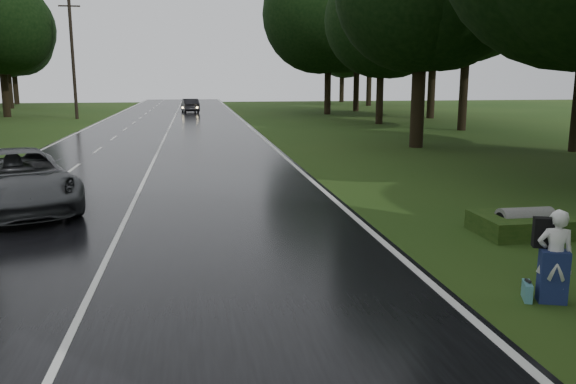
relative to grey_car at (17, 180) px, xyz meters
name	(u,v)px	position (x,y,z in m)	size (l,w,h in m)	color
ground	(92,292)	(3.02, -6.71, -0.85)	(160.00, 160.00, 0.00)	#253E12
road	(159,149)	(3.02, 13.29, -0.83)	(12.00, 140.00, 0.04)	black
lane_center	(159,149)	(3.02, 13.29, -0.81)	(0.12, 140.00, 0.01)	silver
grey_car	(17,180)	(0.00, 0.00, 0.00)	(2.69, 5.84, 1.62)	#45474A
far_car	(190,106)	(4.41, 44.87, -0.09)	(1.52, 4.35, 1.43)	black
hitchhiker	(554,259)	(10.44, -8.34, -0.14)	(0.65, 0.63, 1.54)	silver
suitcase	(527,291)	(10.11, -8.21, -0.70)	(0.12, 0.41, 0.29)	teal
culvert	(524,234)	(12.33, -4.44, -0.85)	(0.63, 0.63, 1.25)	slate
utility_pole_far	(77,119)	(-5.48, 37.48, -0.85)	(1.80, 0.28, 10.69)	black
tree_left_f	(8,117)	(-12.36, 41.10, -0.85)	(9.46, 9.46, 14.78)	black
tree_right_d	(416,147)	(16.27, 12.31, -0.85)	(9.20, 9.20, 14.38)	black
tree_right_e	(379,124)	(19.27, 27.78, -0.85)	(8.89, 8.89, 13.89)	black
tree_right_f	(327,114)	(18.01, 40.51, -0.85)	(10.26, 10.26, 16.04)	black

